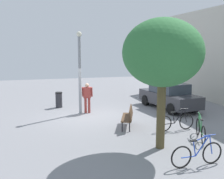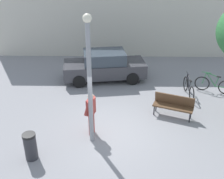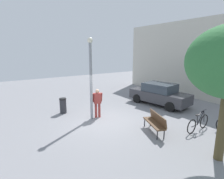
{
  "view_description": "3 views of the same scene",
  "coord_description": "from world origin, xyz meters",
  "views": [
    {
      "loc": [
        13.85,
        -2.77,
        3.63
      ],
      "look_at": [
        -0.12,
        1.21,
        1.36
      ],
      "focal_mm": 43.43,
      "sensor_mm": 36.0,
      "label": 1
    },
    {
      "loc": [
        0.15,
        -8.37,
        5.97
      ],
      "look_at": [
        -0.02,
        0.82,
        1.4
      ],
      "focal_mm": 43.58,
      "sensor_mm": 36.0,
      "label": 2
    },
    {
      "loc": [
        7.85,
        -4.86,
        3.8
      ],
      "look_at": [
        -1.04,
        1.16,
        1.46
      ],
      "focal_mm": 28.62,
      "sensor_mm": 36.0,
      "label": 3
    }
  ],
  "objects": [
    {
      "name": "ground_plane",
      "position": [
        0.0,
        0.0,
        0.0
      ],
      "size": [
        36.0,
        36.0,
        0.0
      ],
      "primitive_type": "plane",
      "color": "gray"
    },
    {
      "name": "building_facade",
      "position": [
        0.0,
        9.52,
        3.12
      ],
      "size": [
        15.39,
        2.0,
        6.23
      ],
      "primitive_type": "cube",
      "color": "beige",
      "rests_on": "ground_plane"
    },
    {
      "name": "lamppost",
      "position": [
        -0.71,
        -0.44,
        2.51
      ],
      "size": [
        0.28,
        0.28,
        4.47
      ],
      "color": "gray",
      "rests_on": "ground_plane"
    },
    {
      "name": "person_by_lamppost",
      "position": [
        -0.75,
        -0.04,
        0.97
      ],
      "size": [
        0.41,
        0.63,
        1.67
      ],
      "color": "#9E3833",
      "rests_on": "ground_plane"
    },
    {
      "name": "park_bench",
      "position": [
        2.47,
        1.26,
        0.55
      ],
      "size": [
        1.66,
        1.04,
        0.92
      ],
      "color": "#513823",
      "rests_on": "ground_plane"
    },
    {
      "name": "bicycle_black",
      "position": [
        3.52,
        3.08,
        0.38
      ],
      "size": [
        0.09,
        1.81,
        0.97
      ],
      "color": "black",
      "rests_on": "ground_plane"
    },
    {
      "name": "bicycle_green",
      "position": [
        4.82,
        3.47,
        0.38
      ],
      "size": [
        1.69,
        0.75,
        0.97
      ],
      "color": "black",
      "rests_on": "ground_plane"
    },
    {
      "name": "parked_car_charcoal",
      "position": [
        -0.48,
        4.86,
        0.77
      ],
      "size": [
        4.4,
        2.28,
        1.55
      ],
      "color": "#38383D",
      "rests_on": "ground_plane"
    },
    {
      "name": "trash_bin",
      "position": [
        -2.59,
        -1.45,
        0.48
      ],
      "size": [
        0.42,
        0.42,
        0.95
      ],
      "color": "#2D2D33",
      "rests_on": "ground_plane"
    }
  ]
}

